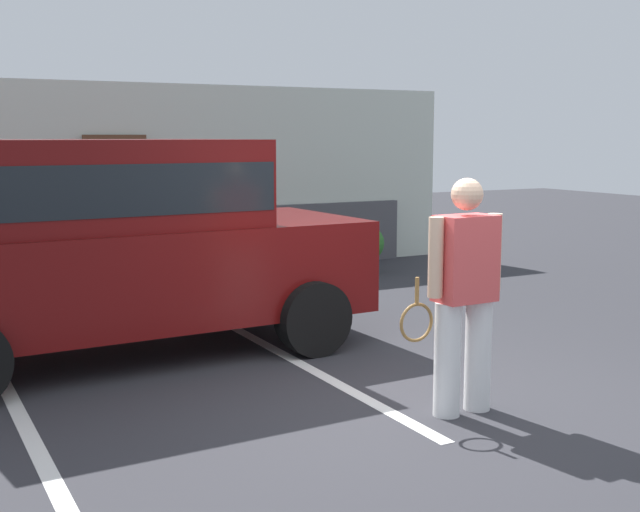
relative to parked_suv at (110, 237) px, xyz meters
name	(u,v)px	position (x,y,z in m)	size (l,w,h in m)	color
ground_plane	(417,409)	(1.67, -2.66, -1.15)	(40.00, 40.00, 0.00)	#2D2D33
parking_stripe_0	(15,407)	(-1.06, -1.16, -1.14)	(0.12, 4.40, 0.01)	silver
parking_stripe_1	(303,365)	(1.44, -1.16, -1.14)	(0.12, 4.40, 0.01)	silver
house_frontage	(151,187)	(1.66, 4.26, 0.19)	(10.00, 0.40, 2.85)	silver
parked_suv	(110,237)	(0.00, 0.00, 0.00)	(4.67, 2.30, 2.05)	#590C0C
tennis_player_man	(464,293)	(1.92, -2.88, -0.23)	(0.92, 0.29, 1.78)	white
potted_plant_by_porch	(365,246)	(4.57, 2.92, -0.73)	(0.57, 0.57, 0.75)	gray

